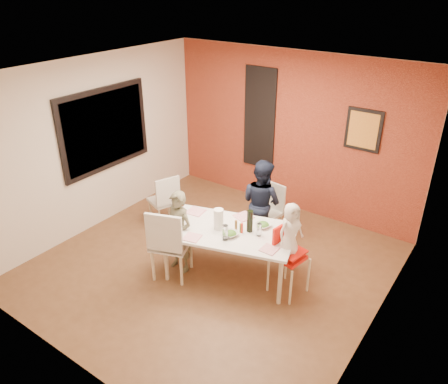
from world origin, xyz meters
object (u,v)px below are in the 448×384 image
Objects in this scene: chair_far at (269,208)px; high_chair at (287,253)px; chair_left at (165,198)px; dining_table at (230,234)px; wine_bottle at (250,221)px; child_far at (261,202)px; toddler at (290,230)px; paper_towel_roll at (219,219)px; child_near at (179,232)px; chair_near at (168,241)px.

high_chair reaches higher than chair_far.
chair_left is at bearing -146.17° from chair_far.
dining_table is 6.21× the size of wine_bottle.
high_chair reaches higher than chair_left.
chair_left reaches higher than dining_table.
chair_left is 1.59m from child_far.
high_chair is 1.19m from child_far.
paper_towel_roll is (-0.96, -0.19, -0.07)m from toddler.
child_near is at bearing -153.80° from wine_bottle.
dining_table is at bearing 22.12° from paper_towel_roll.
child_far is at bearing 128.43° from chair_left.
chair_near is at bearing -98.67° from chair_far.
chair_far is at bearing 136.06° from chair_left.
chair_far is at bearing 105.62° from wine_bottle.
child_near is at bearing 127.81° from toddler.
child_far is 1.02m from paper_towel_roll.
child_far reaches higher than chair_far.
wine_bottle is at bearing -65.87° from chair_far.
child_far is 1.23m from toddler.
toddler is at bearing 0.32° from wine_bottle.
toddler is 2.53× the size of paper_towel_roll.
child_near is at bearing -154.74° from dining_table.
paper_towel_roll is at bearing 112.40° from high_chair.
wine_bottle reaches higher than dining_table.
chair_far is 0.98× the size of chair_left.
chair_left is 0.95× the size of high_chair.
paper_towel_roll is at bearing -157.88° from dining_table.
chair_far is 0.64× the size of child_far.
chair_left is 0.66× the size of child_far.
child_near is 0.60m from paper_towel_roll.
child_far reaches higher than dining_table.
chair_near reaches higher than paper_towel_roll.
child_far reaches higher than chair_near.
child_near is 4.13× the size of paper_towel_roll.
chair_far is 2.86× the size of wine_bottle.
chair_far is 0.73× the size of child_near.
paper_towel_roll reaches higher than chair_far.
high_chair is (2.37, -0.33, 0.07)m from chair_left.
paper_towel_roll reaches higher than dining_table.
chair_near is 1.60m from toddler.
wine_bottle is (0.83, 0.67, 0.27)m from chair_near.
wine_bottle is 0.41m from paper_towel_roll.
chair_near is 1.45× the size of toddler.
paper_towel_roll is at bearing -84.98° from chair_far.
toddler is at bearing -41.67° from chair_far.
toddler is at bearing -175.00° from chair_near.
child_near is at bearing -153.83° from paper_towel_roll.
high_chair is at bearing 11.79° from paper_towel_roll.
child_near reaches higher than dining_table.
paper_towel_roll is at bearing 30.13° from child_near.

